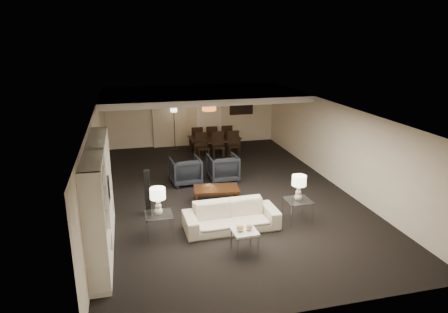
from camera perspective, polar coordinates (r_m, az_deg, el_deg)
name	(u,v)px	position (r m, az deg, el deg)	size (l,w,h in m)	color
floor	(224,192)	(11.87, 0.00, -5.08)	(11.00, 11.00, 0.00)	black
ceiling	(224,108)	(11.17, 0.00, 6.88)	(7.00, 11.00, 0.02)	silver
wall_back	(192,115)	(16.70, -4.54, 5.89)	(7.00, 0.02, 2.50)	beige
wall_front	(306,246)	(6.65, 11.70, -12.41)	(7.00, 0.02, 2.50)	beige
wall_left	(97,160)	(11.19, -17.68, -0.53)	(0.02, 11.00, 2.50)	beige
wall_right	(334,144)	(12.73, 15.49, 1.76)	(0.02, 11.00, 2.50)	beige
ceiling_soffit	(201,94)	(14.57, -3.34, 8.86)	(7.00, 4.00, 0.20)	silver
curtains	(171,118)	(16.52, -7.59, 5.49)	(1.50, 0.12, 2.40)	beige
door	(209,119)	(16.84, -2.15, 5.33)	(0.90, 0.05, 2.10)	silver
painting	(241,106)	(17.07, 2.48, 7.20)	(0.95, 0.04, 0.65)	#142D38
media_unit	(100,200)	(8.75, -17.32, -5.93)	(0.38, 3.40, 2.35)	white
pendant_light	(209,107)	(14.70, -2.15, 7.05)	(0.52, 0.52, 0.24)	#D8591E
sofa	(231,216)	(9.60, 1.03, -8.55)	(2.24, 0.88, 0.65)	beige
coffee_table	(216,195)	(11.06, -1.10, -5.57)	(1.23, 0.72, 0.44)	black
armchair_left	(185,171)	(12.46, -5.54, -2.03)	(0.89, 0.92, 0.83)	black
armchair_right	(223,168)	(12.67, -0.16, -1.61)	(0.89, 0.92, 0.83)	black
side_table_left	(159,226)	(9.37, -9.22, -9.75)	(0.62, 0.62, 0.57)	white
side_table_right	(297,211)	(10.15, 10.44, -7.63)	(0.62, 0.62, 0.57)	white
table_lamp_left	(158,201)	(9.11, -9.40, -6.35)	(0.35, 0.35, 0.64)	beige
table_lamp_right	(299,188)	(9.91, 10.62, -4.45)	(0.35, 0.35, 0.64)	beige
marble_table	(244,241)	(8.69, 2.93, -12.02)	(0.51, 0.51, 0.51)	silver
gold_gourd_a	(240,228)	(8.51, 2.31, -10.11)	(0.16, 0.16, 0.16)	#F2CB80
gold_gourd_b	(249,227)	(8.56, 3.61, -10.01)	(0.14, 0.14, 0.14)	tan
television	(103,195)	(9.38, -16.88, -5.25)	(0.13, 0.98, 0.57)	black
vase_blue	(97,227)	(7.69, -17.73, -9.54)	(0.16, 0.16, 0.16)	#264BA6
vase_amber	(96,187)	(8.13, -17.77, -4.20)	(0.16, 0.16, 0.16)	#B6703C
floor_speaker	(148,193)	(10.37, -10.85, -5.13)	(0.13, 0.13, 1.23)	black
dining_table	(215,146)	(15.45, -1.33, 1.54)	(1.93, 1.07, 0.68)	black
chair_nl	(203,147)	(14.68, -3.07, 1.35)	(0.47, 0.47, 1.01)	black
chair_nm	(219,146)	(14.80, -0.79, 1.50)	(0.47, 0.47, 1.01)	black
chair_nr	(234,145)	(14.94, 1.46, 1.65)	(0.47, 0.47, 1.01)	black
chair_fl	(196,139)	(15.91, -3.96, 2.58)	(0.47, 0.47, 1.01)	black
chair_fm	(211,138)	(16.02, -1.84, 2.71)	(0.47, 0.47, 1.01)	black
chair_fr	(226,137)	(16.15, 0.24, 2.84)	(0.47, 0.47, 1.01)	black
floor_lamp	(174,128)	(16.05, -7.10, 4.05)	(0.26, 0.26, 1.79)	black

